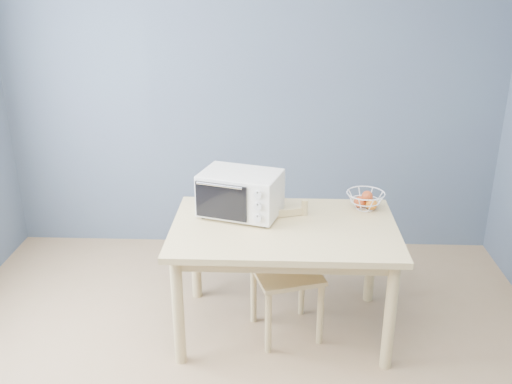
{
  "coord_description": "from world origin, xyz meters",
  "views": [
    {
      "loc": [
        0.22,
        -2.22,
        2.26
      ],
      "look_at": [
        0.08,
        1.09,
        0.93
      ],
      "focal_mm": 40.0,
      "sensor_mm": 36.0,
      "label": 1
    }
  ],
  "objects_px": {
    "toaster_oven": "(238,193)",
    "fruit_basket": "(366,200)",
    "dining_chair": "(285,273)",
    "dining_table": "(284,241)"
  },
  "relations": [
    {
      "from": "toaster_oven",
      "to": "dining_chair",
      "type": "xyz_separation_m",
      "value": [
        0.31,
        -0.17,
        -0.48
      ]
    },
    {
      "from": "dining_table",
      "to": "fruit_basket",
      "type": "height_order",
      "value": "fruit_basket"
    },
    {
      "from": "toaster_oven",
      "to": "dining_chair",
      "type": "height_order",
      "value": "toaster_oven"
    },
    {
      "from": "toaster_oven",
      "to": "fruit_basket",
      "type": "height_order",
      "value": "toaster_oven"
    },
    {
      "from": "toaster_oven",
      "to": "fruit_basket",
      "type": "distance_m",
      "value": 0.85
    },
    {
      "from": "fruit_basket",
      "to": "dining_chair",
      "type": "height_order",
      "value": "fruit_basket"
    },
    {
      "from": "dining_table",
      "to": "dining_chair",
      "type": "xyz_separation_m",
      "value": [
        0.01,
        -0.0,
        -0.23
      ]
    },
    {
      "from": "dining_table",
      "to": "fruit_basket",
      "type": "bearing_deg",
      "value": 28.39
    },
    {
      "from": "dining_table",
      "to": "dining_chair",
      "type": "relative_size",
      "value": 1.64
    },
    {
      "from": "dining_table",
      "to": "toaster_oven",
      "type": "distance_m",
      "value": 0.42
    }
  ]
}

